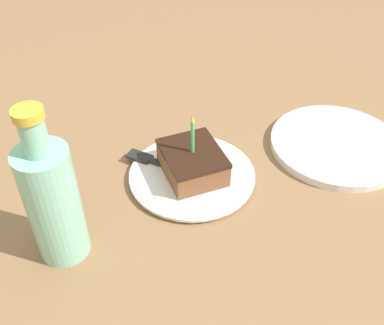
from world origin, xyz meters
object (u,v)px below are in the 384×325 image
object	(u,v)px
fork	(168,166)
bottle	(53,201)
plate	(192,175)
cake_slice	(192,162)
side_plate	(336,145)

from	to	relation	value
fork	bottle	size ratio (longest dim) A/B	0.62
plate	fork	distance (m)	0.05
plate	cake_slice	size ratio (longest dim) A/B	1.81
fork	side_plate	size ratio (longest dim) A/B	0.62
cake_slice	fork	distance (m)	0.05
plate	cake_slice	xyz separation A→B (m)	(-0.00, 0.00, 0.03)
fork	side_plate	xyz separation A→B (m)	(0.05, 0.32, -0.01)
plate	fork	world-z (taller)	fork
plate	side_plate	world-z (taller)	side_plate
bottle	side_plate	world-z (taller)	bottle
plate	side_plate	distance (m)	0.28
bottle	side_plate	distance (m)	0.53
plate	bottle	bearing A→B (deg)	-72.23
plate	side_plate	xyz separation A→B (m)	(0.02, 0.28, 0.00)
plate	fork	bearing A→B (deg)	-131.16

